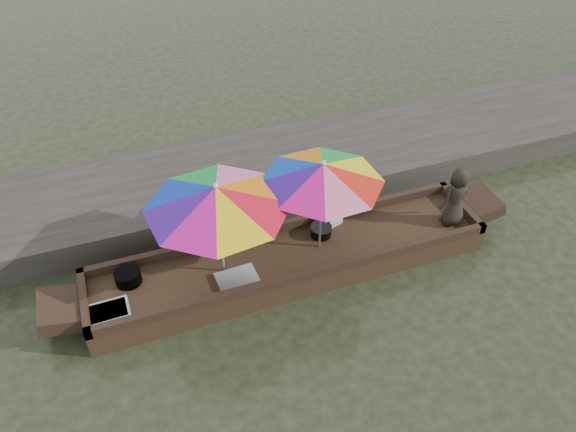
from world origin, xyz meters
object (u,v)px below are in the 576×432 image
object	(u,v)px
boat_hull	(290,262)
tray_scallop	(237,279)
umbrella_bow	(220,230)
tray_crayfish	(108,313)
supply_bag	(332,216)
charcoal_grill	(321,231)
vendor	(456,197)
cooking_pot	(128,277)
umbrella_stern	(321,206)

from	to	relation	value
boat_hull	tray_scallop	size ratio (longest dim) A/B	10.46
tray_scallop	umbrella_bow	bearing A→B (deg)	116.40
boat_hull	tray_crayfish	bearing A→B (deg)	-174.20
supply_bag	charcoal_grill	bearing A→B (deg)	-142.10
supply_bag	vendor	distance (m)	1.91
vendor	umbrella_bow	distance (m)	3.64
supply_bag	vendor	size ratio (longest dim) A/B	0.28
tray_crayfish	umbrella_bow	distance (m)	1.82
supply_bag	vendor	bearing A→B (deg)	-19.35
boat_hull	tray_scallop	world-z (taller)	tray_scallop
boat_hull	cooking_pot	world-z (taller)	cooking_pot
boat_hull	tray_scallop	xyz separation A→B (m)	(-0.89, -0.24, 0.21)
cooking_pot	umbrella_bow	xyz separation A→B (m)	(1.31, -0.25, 0.68)
umbrella_bow	boat_hull	bearing A→B (deg)	0.00
tray_crayfish	umbrella_stern	distance (m)	3.22
boat_hull	umbrella_stern	distance (m)	1.06
charcoal_grill	supply_bag	xyz separation A→B (m)	(0.27, 0.21, 0.06)
boat_hull	umbrella_stern	xyz separation A→B (m)	(0.46, 0.00, 0.95)
cooking_pot	umbrella_stern	size ratio (longest dim) A/B	0.21
charcoal_grill	umbrella_bow	size ratio (longest dim) A/B	0.16
charcoal_grill	umbrella_stern	distance (m)	0.75
boat_hull	umbrella_bow	world-z (taller)	umbrella_bow
tray_scallop	vendor	xyz separation A→B (m)	(3.51, 0.06, 0.47)
umbrella_stern	vendor	bearing A→B (deg)	-4.89
vendor	boat_hull	bearing A→B (deg)	-14.30
vendor	umbrella_stern	distance (m)	2.18
tray_scallop	umbrella_stern	distance (m)	1.56
tray_scallop	boat_hull	bearing A→B (deg)	15.41
boat_hull	umbrella_bow	bearing A→B (deg)	180.00
tray_scallop	vendor	world-z (taller)	vendor
supply_bag	umbrella_bow	bearing A→B (deg)	-166.79
tray_scallop	supply_bag	bearing A→B (deg)	21.40
supply_bag	umbrella_bow	size ratio (longest dim) A/B	0.14
cooking_pot	charcoal_grill	distance (m)	2.90
vendor	umbrella_stern	world-z (taller)	umbrella_stern
tray_crayfish	umbrella_bow	world-z (taller)	umbrella_bow
boat_hull	supply_bag	xyz separation A→B (m)	(0.85, 0.44, 0.30)
boat_hull	umbrella_stern	size ratio (longest dim) A/B	3.48
cooking_pot	umbrella_stern	world-z (taller)	umbrella_stern
cooking_pot	charcoal_grill	size ratio (longest dim) A/B	1.15
tray_crayfish	charcoal_grill	world-z (taller)	charcoal_grill
boat_hull	tray_crayfish	world-z (taller)	tray_crayfish
tray_scallop	umbrella_stern	xyz separation A→B (m)	(1.35, 0.24, 0.74)
boat_hull	vendor	size ratio (longest dim) A/B	5.93
charcoal_grill	umbrella_stern	world-z (taller)	umbrella_stern
charcoal_grill	vendor	size ratio (longest dim) A/B	0.31
umbrella_bow	umbrella_stern	distance (m)	1.47
charcoal_grill	umbrella_stern	xyz separation A→B (m)	(-0.12, -0.23, 0.70)
supply_bag	umbrella_stern	xyz separation A→B (m)	(-0.39, -0.44, 0.65)
boat_hull	charcoal_grill	distance (m)	0.68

